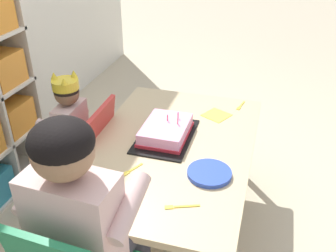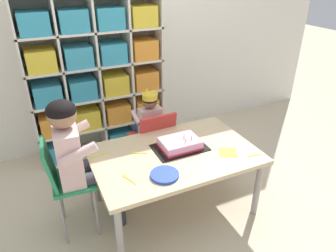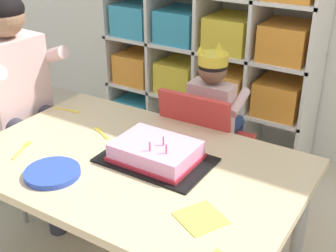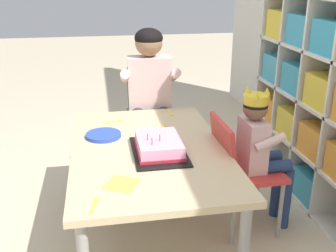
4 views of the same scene
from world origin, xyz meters
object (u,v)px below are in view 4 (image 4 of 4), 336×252
(classroom_chair_blue, at_px, (239,165))
(paper_plate_stack, at_px, (103,135))
(fork_by_napkin, at_px, (170,113))
(fork_beside_plate_stack, at_px, (162,128))
(child_with_crown, at_px, (260,143))
(birthday_cake_on_tray, at_px, (159,146))
(fork_scattered_mid_table, at_px, (94,205))
(activity_table, at_px, (149,156))
(classroom_chair_adult_side, at_px, (149,109))
(fork_at_table_front_edge, at_px, (114,121))
(adult_helper_seated, at_px, (150,88))

(classroom_chair_blue, height_order, paper_plate_stack, classroom_chair_blue)
(fork_by_napkin, bearing_deg, classroom_chair_blue, -159.86)
(classroom_chair_blue, xyz_separation_m, fork_beside_plate_stack, (-0.29, -0.39, 0.14))
(child_with_crown, height_order, birthday_cake_on_tray, child_with_crown)
(paper_plate_stack, height_order, fork_by_napkin, paper_plate_stack)
(birthday_cake_on_tray, height_order, fork_scattered_mid_table, birthday_cake_on_tray)
(activity_table, xyz_separation_m, child_with_crown, (0.03, 0.62, 0.05))
(activity_table, relative_size, birthday_cake_on_tray, 3.01)
(birthday_cake_on_tray, xyz_separation_m, fork_beside_plate_stack, (-0.33, 0.07, -0.03))
(activity_table, bearing_deg, child_with_crown, 87.19)
(classroom_chair_blue, relative_size, fork_scattered_mid_table, 5.54)
(activity_table, xyz_separation_m, birthday_cake_on_tray, (0.07, 0.05, 0.09))
(activity_table, xyz_separation_m, fork_scattered_mid_table, (0.53, -0.29, 0.05))
(child_with_crown, bearing_deg, fork_scattered_mid_table, 117.11)
(classroom_chair_adult_side, distance_m, fork_beside_plate_stack, 0.56)
(classroom_chair_blue, distance_m, fork_at_table_front_edge, 0.83)
(adult_helper_seated, bearing_deg, fork_scattered_mid_table, -104.18)
(classroom_chair_adult_side, height_order, fork_scattered_mid_table, classroom_chair_adult_side)
(paper_plate_stack, bearing_deg, birthday_cake_on_tray, 47.22)
(birthday_cake_on_tray, height_order, fork_at_table_front_edge, birthday_cake_on_tray)
(classroom_chair_blue, height_order, adult_helper_seated, adult_helper_seated)
(child_with_crown, relative_size, birthday_cake_on_tray, 2.03)
(birthday_cake_on_tray, bearing_deg, fork_beside_plate_stack, 168.04)
(birthday_cake_on_tray, bearing_deg, classroom_chair_adult_side, 175.76)
(activity_table, distance_m, child_with_crown, 0.63)
(classroom_chair_adult_side, relative_size, fork_at_table_front_edge, 5.59)
(child_with_crown, relative_size, classroom_chair_adult_side, 1.09)
(paper_plate_stack, bearing_deg, fork_beside_plate_stack, 100.75)
(fork_beside_plate_stack, bearing_deg, classroom_chair_blue, 79.82)
(child_with_crown, bearing_deg, paper_plate_stack, 73.90)
(classroom_chair_adult_side, xyz_separation_m, fork_beside_plate_stack, (0.56, 0.00, 0.06))
(activity_table, distance_m, fork_by_napkin, 0.58)
(birthday_cake_on_tray, distance_m, fork_at_table_front_edge, 0.54)
(child_with_crown, distance_m, fork_scattered_mid_table, 1.04)
(birthday_cake_on_tray, bearing_deg, fork_by_napkin, 164.55)
(activity_table, height_order, classroom_chair_blue, classroom_chair_blue)
(child_with_crown, xyz_separation_m, fork_beside_plate_stack, (-0.29, -0.51, 0.01))
(fork_beside_plate_stack, distance_m, fork_at_table_front_edge, 0.33)
(classroom_chair_blue, bearing_deg, classroom_chair_adult_side, 23.33)
(activity_table, height_order, adult_helper_seated, adult_helper_seated)
(birthday_cake_on_tray, xyz_separation_m, paper_plate_stack, (-0.26, -0.28, -0.02))
(classroom_chair_adult_side, xyz_separation_m, birthday_cake_on_tray, (0.89, -0.07, 0.09))
(adult_helper_seated, relative_size, birthday_cake_on_tray, 2.57)
(fork_scattered_mid_table, bearing_deg, classroom_chair_blue, 134.49)
(classroom_chair_blue, bearing_deg, activity_table, 84.58)
(fork_beside_plate_stack, bearing_deg, fork_by_napkin, -173.07)
(activity_table, distance_m, adult_helper_seated, 0.73)
(birthday_cake_on_tray, distance_m, fork_beside_plate_stack, 0.34)
(paper_plate_stack, bearing_deg, child_with_crown, 75.53)
(classroom_chair_adult_side, bearing_deg, fork_beside_plate_stack, -86.06)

